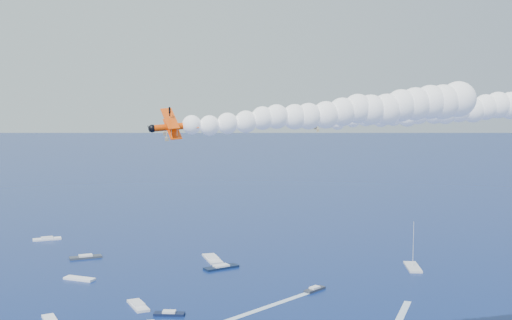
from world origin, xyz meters
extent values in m
cube|color=#2A2D38|center=(44.56, 105.09, 0.35)|extent=(7.78, 6.47, 0.70)
cube|color=silver|center=(-8.62, 100.46, 0.35)|extent=(6.22, 11.84, 0.70)
cube|color=black|center=(-0.60, 91.50, 0.35)|extent=(8.71, 4.81, 0.70)
cube|color=white|center=(-42.45, 194.98, 0.35)|extent=(11.54, 5.36, 0.70)
cube|color=silver|center=(19.32, 148.77, 0.35)|extent=(5.92, 14.66, 0.70)
cube|color=silver|center=(85.16, 123.35, 0.35)|extent=(7.68, 14.22, 0.70)
cube|color=white|center=(-26.25, 131.97, 0.35)|extent=(10.52, 8.43, 0.70)
cube|color=black|center=(20.60, 136.44, 0.35)|extent=(12.82, 8.00, 0.70)
cube|color=#303640|center=(-25.60, 160.57, 0.35)|extent=(11.88, 5.58, 0.70)
cube|color=white|center=(25.79, 92.00, 0.03)|extent=(32.32, 23.37, 0.04)
camera|label=1|loc=(-13.37, -84.69, 60.01)|focal=46.73mm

